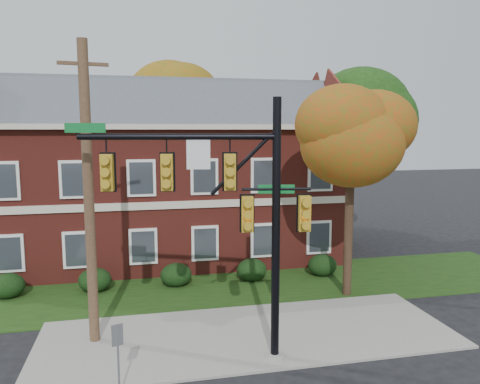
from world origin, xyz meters
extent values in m
plane|color=black|center=(0.00, 0.00, 0.00)|extent=(120.00, 120.00, 0.00)
cube|color=gray|center=(0.00, 1.00, 0.04)|extent=(14.00, 5.00, 0.08)
cube|color=#193811|center=(0.00, 6.00, 0.02)|extent=(30.00, 6.00, 0.04)
cube|color=maroon|center=(-2.00, 12.00, 3.50)|extent=(18.00, 8.00, 7.00)
cube|color=beige|center=(-2.00, 12.00, 7.12)|extent=(18.80, 8.80, 0.24)
cube|color=beige|center=(-2.00, 7.97, 3.50)|extent=(18.00, 0.12, 0.35)
ellipsoid|color=black|center=(-9.00, 6.70, 0.53)|extent=(1.40, 1.26, 1.05)
ellipsoid|color=black|center=(-5.50, 6.70, 0.53)|extent=(1.40, 1.26, 1.05)
ellipsoid|color=black|center=(-2.00, 6.70, 0.53)|extent=(1.40, 1.26, 1.05)
ellipsoid|color=black|center=(1.50, 6.70, 0.53)|extent=(1.40, 1.26, 1.05)
ellipsoid|color=black|center=(5.00, 6.70, 0.53)|extent=(1.40, 1.26, 1.05)
cylinder|color=black|center=(5.00, 4.00, 2.88)|extent=(0.36, 0.36, 5.76)
ellipsoid|color=#BE3310|center=(5.00, 4.00, 6.48)|extent=(4.25, 4.25, 3.60)
ellipsoid|color=#BE3310|center=(5.62, 3.62, 7.08)|extent=(3.50, 3.50, 3.00)
cylinder|color=black|center=(9.00, 13.00, 3.52)|extent=(0.36, 0.36, 7.04)
ellipsoid|color=black|center=(9.00, 13.00, 7.92)|extent=(5.95, 5.95, 5.04)
ellipsoid|color=black|center=(9.88, 12.47, 8.52)|extent=(4.90, 4.90, 4.20)
cylinder|color=black|center=(-1.00, 20.00, 3.84)|extent=(0.36, 0.36, 7.68)
ellipsoid|color=#B7480F|center=(-1.00, 20.00, 8.64)|extent=(6.46, 6.46, 5.47)
ellipsoid|color=#B7480F|center=(-0.05, 19.43, 9.24)|extent=(5.32, 5.32, 4.56)
cylinder|color=gray|center=(0.39, -0.74, 0.09)|extent=(0.63, 0.63, 0.18)
cylinder|color=black|center=(0.39, -0.74, 3.96)|extent=(0.29, 0.29, 7.91)
cylinder|color=black|center=(-2.40, -0.29, 6.78)|extent=(5.61, 1.08, 0.18)
cylinder|color=black|center=(0.39, -0.74, 5.26)|extent=(2.02, 0.41, 0.09)
cube|color=#B2881C|center=(-4.41, 0.04, 5.76)|extent=(0.54, 0.41, 1.31)
cube|color=#B2881C|center=(-2.73, -0.23, 5.76)|extent=(0.54, 0.41, 1.31)
cube|color=#B2881C|center=(-0.95, -0.52, 5.76)|extent=(0.54, 0.41, 1.31)
cube|color=silver|center=(-1.84, -0.38, 6.27)|extent=(0.68, 0.15, 0.85)
cube|color=#0D6728|center=(-4.96, 0.13, 7.03)|extent=(1.12, 0.22, 0.27)
cube|color=#B2881C|center=(-0.45, -0.60, 4.52)|extent=(0.54, 0.41, 1.31)
cube|color=#B2881C|center=(1.23, -0.87, 4.52)|extent=(0.54, 0.41, 1.31)
cube|color=#0D6728|center=(0.39, -0.74, 5.26)|extent=(1.07, 0.22, 0.26)
cylinder|color=#463320|center=(-5.10, 1.63, 4.87)|extent=(0.37, 0.37, 9.74)
cube|color=#463320|center=(-5.10, 1.63, 8.98)|extent=(1.52, 0.32, 0.11)
cylinder|color=slate|center=(-4.18, -1.95, 1.02)|extent=(0.07, 0.07, 2.04)
cube|color=slate|center=(-4.18, -1.95, 1.76)|extent=(0.29, 0.13, 0.57)
camera|label=1|loc=(-3.56, -13.74, 6.96)|focal=35.00mm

